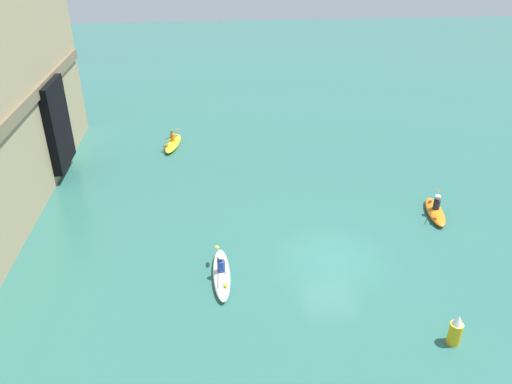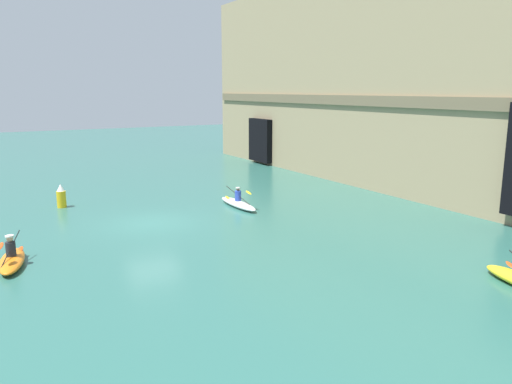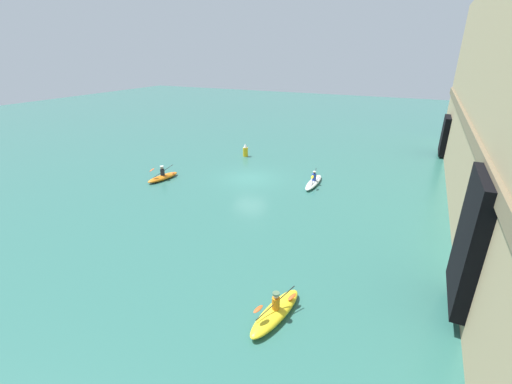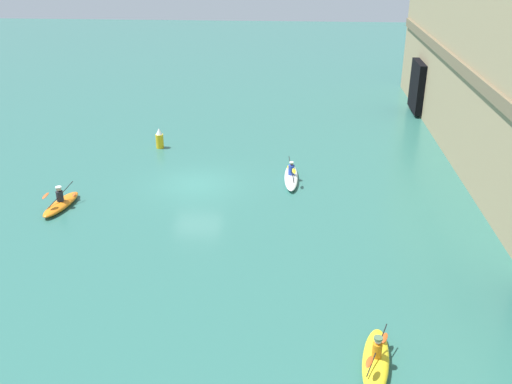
# 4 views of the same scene
# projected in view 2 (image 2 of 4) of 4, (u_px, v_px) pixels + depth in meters

# --- Properties ---
(ground_plane) EXTENTS (120.00, 120.00, 0.00)m
(ground_plane) POSITION_uv_depth(u_px,v_px,m) (152.00, 223.00, 23.40)
(ground_plane) COLOR #2D665B
(cliff_bluff) EXTENTS (39.40, 6.30, 13.79)m
(cliff_bluff) POSITION_uv_depth(u_px,v_px,m) (395.00, 78.00, 32.09)
(cliff_bluff) COLOR #9E8966
(cliff_bluff) RESTS_ON ground
(kayak_white) EXTENTS (3.58, 0.77, 1.07)m
(kayak_white) POSITION_uv_depth(u_px,v_px,m) (238.00, 203.00, 26.53)
(kayak_white) COLOR white
(kayak_white) RESTS_ON ground
(kayak_orange) EXTENTS (2.98, 1.29, 1.12)m
(kayak_orange) POSITION_uv_depth(u_px,v_px,m) (12.00, 260.00, 17.65)
(kayak_orange) COLOR orange
(kayak_orange) RESTS_ON ground
(marker_buoy) EXTENTS (0.48, 0.48, 1.27)m
(marker_buoy) POSITION_uv_depth(u_px,v_px,m) (61.00, 196.00, 26.37)
(marker_buoy) COLOR yellow
(marker_buoy) RESTS_ON ground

